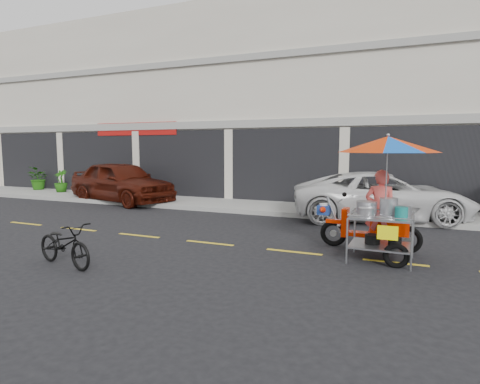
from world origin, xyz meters
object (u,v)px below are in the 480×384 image
at_px(white_pickup, 382,196).
at_px(food_vendor_rig, 383,180).
at_px(maroon_sedan, 122,182).
at_px(near_bicycle, 64,244).

distance_m(white_pickup, food_vendor_rig, 4.40).
bearing_deg(white_pickup, food_vendor_rig, 168.82).
xyz_separation_m(maroon_sedan, white_pickup, (9.82, -0.03, -0.10)).
relative_size(white_pickup, food_vendor_rig, 2.13).
height_order(white_pickup, food_vendor_rig, food_vendor_rig).
xyz_separation_m(white_pickup, near_bicycle, (-5.07, -7.32, -0.32)).
xyz_separation_m(maroon_sedan, food_vendor_rig, (10.10, -4.34, 0.72)).
distance_m(maroon_sedan, food_vendor_rig, 11.02).
bearing_deg(near_bicycle, white_pickup, -22.19).
height_order(maroon_sedan, food_vendor_rig, food_vendor_rig).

